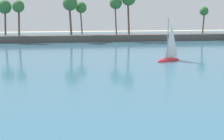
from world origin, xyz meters
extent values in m
cube|color=#386B84|center=(0.00, 65.27, 0.03)|extent=(220.00, 117.62, 0.06)
cube|color=#514C47|center=(0.00, 84.08, 0.90)|extent=(114.06, 6.00, 1.80)
cylinder|color=brown|center=(-0.12, 83.32, 5.91)|extent=(0.91, 0.86, 8.26)
sphere|color=#2D6633|center=(-0.12, 83.32, 10.03)|extent=(3.80, 3.80, 3.80)
cylinder|color=brown|center=(-16.79, 84.55, 5.44)|extent=(0.79, 0.86, 7.32)
sphere|color=#2D6633|center=(-16.79, 84.55, 9.09)|extent=(3.54, 3.54, 3.54)
cylinder|color=brown|center=(2.86, 85.52, 5.39)|extent=(0.74, 0.44, 7.18)
sphere|color=#2D6633|center=(2.86, 85.52, 8.97)|extent=(3.00, 3.00, 3.00)
cylinder|color=brown|center=(36.93, 83.95, 4.91)|extent=(0.65, 0.60, 6.23)
sphere|color=#2D6633|center=(36.93, 83.95, 8.01)|extent=(2.49, 2.49, 2.49)
cylinder|color=brown|center=(-13.20, 83.20, 5.51)|extent=(0.70, 0.66, 7.44)
sphere|color=#2D6633|center=(-13.20, 83.20, 9.22)|extent=(3.07, 3.07, 3.07)
cylinder|color=brown|center=(15.35, 83.23, 6.55)|extent=(0.94, 0.71, 9.51)
cylinder|color=brown|center=(11.92, 83.35, 5.98)|extent=(0.86, 0.75, 8.38)
sphere|color=#2D6633|center=(11.92, 83.35, 10.16)|extent=(3.31, 3.31, 3.31)
ellipsoid|color=red|center=(14.66, 46.01, 0.06)|extent=(5.30, 4.00, 1.05)
cylinder|color=gray|center=(14.43, 45.88, 3.85)|extent=(0.16, 0.16, 6.53)
pyramid|color=white|center=(15.20, 46.33, 3.36)|extent=(2.11, 1.33, 5.55)
camera|label=1|loc=(-2.97, -8.08, 8.39)|focal=55.14mm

